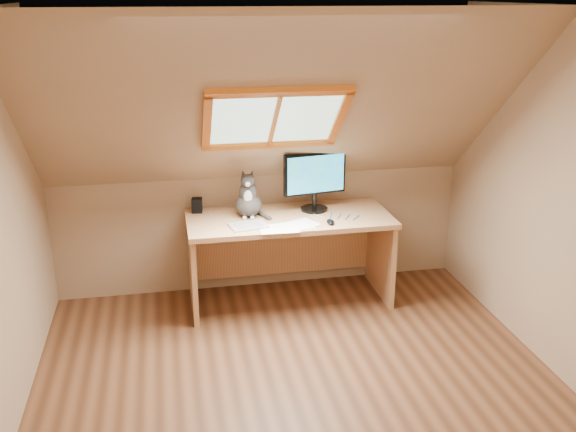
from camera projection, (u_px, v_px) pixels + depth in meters
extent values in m
plane|color=brown|center=(304.00, 398.00, 4.13)|extent=(3.50, 3.50, 0.00)
cube|color=tan|center=(422.00, 401.00, 2.12)|extent=(3.50, 0.02, 2.40)
cube|color=tan|center=(576.00, 205.00, 4.05)|extent=(0.02, 3.50, 2.40)
cube|color=tan|center=(261.00, 231.00, 5.59)|extent=(3.50, 0.02, 1.00)
cube|color=silver|center=(350.00, 11.00, 2.62)|extent=(3.50, 1.95, 0.02)
cube|color=tan|center=(276.00, 109.00, 4.47)|extent=(3.50, 1.56, 1.41)
cube|color=#B2E0CC|center=(274.00, 117.00, 4.57)|extent=(0.90, 0.53, 0.48)
cube|color=#C35812|center=(274.00, 117.00, 4.57)|extent=(1.02, 0.64, 0.59)
cube|color=tan|center=(289.00, 219.00, 5.20)|extent=(1.65, 0.72, 0.04)
cube|color=tan|center=(193.00, 269.00, 5.18)|extent=(0.04, 0.65, 0.71)
cube|color=tan|center=(381.00, 254.00, 5.47)|extent=(0.04, 0.65, 0.71)
cube|color=tan|center=(282.00, 247.00, 5.63)|extent=(1.55, 0.03, 0.50)
cylinder|color=black|center=(314.00, 209.00, 5.34)|extent=(0.22, 0.22, 0.02)
cylinder|color=black|center=(314.00, 201.00, 5.31)|extent=(0.04, 0.04, 0.12)
cube|color=black|center=(315.00, 173.00, 5.24)|extent=(0.53, 0.12, 0.35)
cube|color=#0E4CB4|center=(316.00, 174.00, 5.21)|extent=(0.48, 0.09, 0.31)
ellipsoid|color=#3B3634|center=(248.00, 205.00, 5.19)|extent=(0.25, 0.29, 0.19)
ellipsoid|color=#3B3634|center=(248.00, 192.00, 5.14)|extent=(0.16, 0.16, 0.20)
ellipsoid|color=silver|center=(248.00, 197.00, 5.08)|extent=(0.07, 0.05, 0.12)
ellipsoid|color=#3B3634|center=(248.00, 180.00, 5.06)|extent=(0.12, 0.11, 0.10)
sphere|color=silver|center=(248.00, 184.00, 5.02)|extent=(0.04, 0.04, 0.04)
cone|color=#3B3634|center=(243.00, 174.00, 5.06)|extent=(0.06, 0.06, 0.07)
cone|color=#3B3634|center=(252.00, 173.00, 5.06)|extent=(0.06, 0.06, 0.07)
cube|color=black|center=(197.00, 205.00, 5.27)|extent=(0.09, 0.09, 0.12)
cube|color=#B2B2B7|center=(248.00, 226.00, 4.97)|extent=(0.31, 0.25, 0.01)
ellipsoid|color=black|center=(330.00, 222.00, 5.02)|extent=(0.06, 0.11, 0.03)
cube|color=white|center=(288.00, 228.00, 4.94)|extent=(0.33, 0.27, 0.00)
cube|color=white|center=(288.00, 227.00, 4.94)|extent=(0.32, 0.24, 0.00)
cube|color=white|center=(288.00, 227.00, 4.94)|extent=(0.35, 0.30, 0.00)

